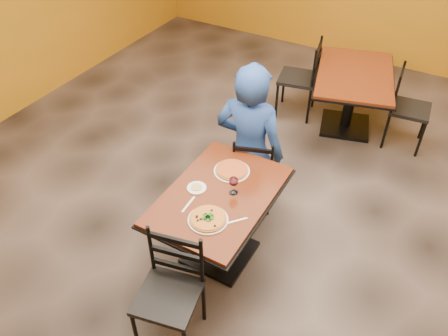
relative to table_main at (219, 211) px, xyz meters
The scene contains 17 objects.
floor 0.75m from the table_main, 90.00° to the left, with size 7.00×8.00×0.01m, color black.
table_main is the anchor object (origin of this frame).
table_second 2.56m from the table_main, 81.94° to the left, with size 1.18×1.48×0.75m.
chair_main_near 0.87m from the table_main, 85.29° to the right, with size 0.43×0.43×0.95m, color black, non-canonical shape.
chair_main_far 0.79m from the table_main, 94.34° to the left, with size 0.39×0.39×0.85m, color black, non-canonical shape.
chair_second_left 2.56m from the table_main, 97.38° to the left, with size 0.45×0.45×1.00m, color black, non-canonical shape.
chair_second_right 2.74m from the table_main, 67.57° to the left, with size 0.43×0.43×0.94m, color black, non-canonical shape.
diner 0.92m from the table_main, 100.69° to the left, with size 0.70×0.46×1.47m, color navy.
plate_main 0.36m from the table_main, 76.39° to the right, with size 0.31×0.31×0.01m, color white.
pizza_main 0.37m from the table_main, 76.39° to the right, with size 0.28×0.28×0.02m, color maroon.
plate_far 0.36m from the table_main, 98.81° to the left, with size 0.31×0.31×0.01m, color white.
pizza_far 0.37m from the table_main, 98.81° to the left, with size 0.28×0.28×0.02m, color #CB6E27.
side_plate 0.28m from the table_main, behind, with size 0.16×0.16×0.01m, color white.
dip 0.29m from the table_main, behind, with size 0.09×0.09×0.01m, color tan.
wine_glass 0.31m from the table_main, 36.61° to the left, with size 0.08×0.08×0.18m, color white, non-canonical shape.
fork 0.33m from the table_main, 124.13° to the right, with size 0.01×0.19×0.00m, color silver.
knife 0.38m from the table_main, 39.35° to the right, with size 0.01×0.21×0.00m, color silver.
Camera 1 is at (1.34, -2.80, 3.26)m, focal length 36.27 mm.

